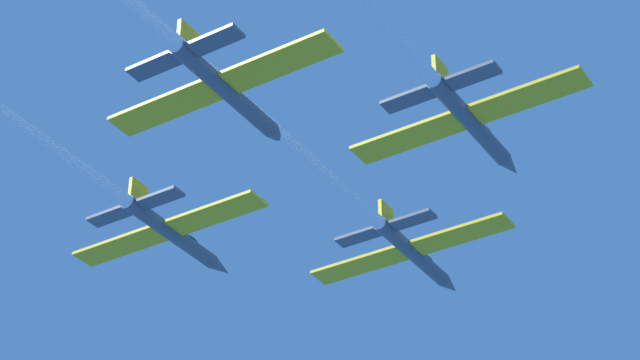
# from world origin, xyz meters

# --- Properties ---
(jet_lead) EXTENTS (20.86, 64.08, 3.46)m
(jet_lead) POSITION_xyz_m (0.99, -18.18, 0.61)
(jet_lead) COLOR #4C5660
(jet_left_wing) EXTENTS (20.86, 64.00, 3.46)m
(jet_left_wing) POSITION_xyz_m (-16.16, -33.76, 0.37)
(jet_left_wing) COLOR #4C5660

